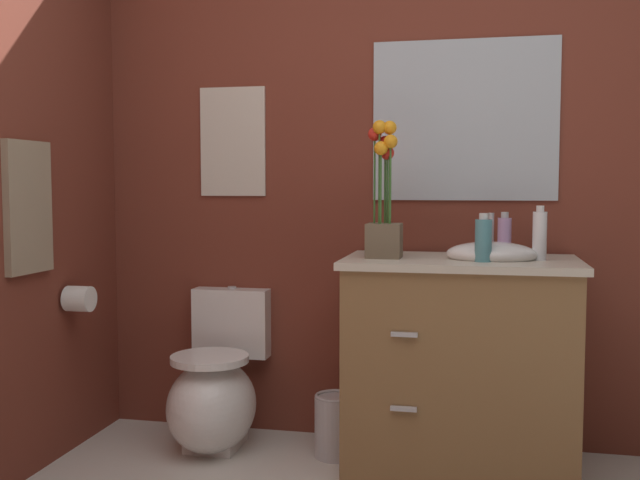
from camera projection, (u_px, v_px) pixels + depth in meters
wall_back at (460, 166)px, 3.27m from camera, size 4.54×0.05×2.50m
toilet at (215, 393)px, 3.27m from camera, size 0.38×0.59×0.69m
vanity_cabinet at (460, 362)px, 3.01m from camera, size 0.94×0.56×1.05m
flower_vase at (384, 208)px, 2.99m from camera, size 0.14×0.14×0.56m
soap_bottle at (504, 236)px, 3.04m from camera, size 0.06×0.06×0.19m
lotion_bottle at (540, 235)px, 2.91m from camera, size 0.06×0.06×0.22m
hand_wash_bottle at (483, 240)px, 2.85m from camera, size 0.07×0.07×0.19m
trash_bin at (335, 425)px, 3.16m from camera, size 0.18×0.18×0.27m
wall_poster at (233, 142)px, 3.45m from camera, size 0.32×0.01×0.51m
wall_mirror at (464, 120)px, 3.22m from camera, size 0.80×0.01×0.70m
hanging_towel at (28, 207)px, 2.88m from camera, size 0.03×0.28×0.52m
toilet_paper_roll at (79, 299)px, 3.16m from camera, size 0.11×0.11×0.11m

